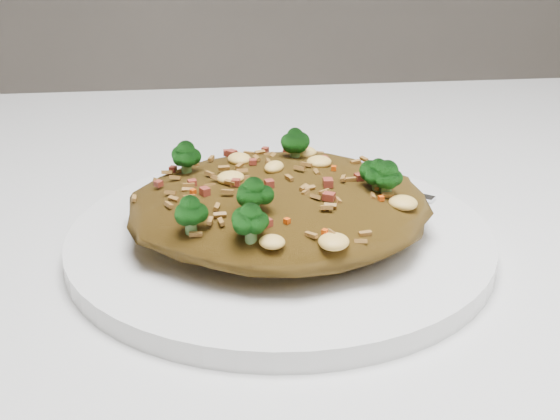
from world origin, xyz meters
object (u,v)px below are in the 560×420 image
object	(u,v)px
fried_rice	(280,195)
fork	(343,180)
plate	(280,240)
dining_table	(382,344)

from	to	relation	value
fried_rice	fork	size ratio (longest dim) A/B	1.44
plate	fried_rice	world-z (taller)	fried_rice
plate	fork	bearing A→B (deg)	54.38
plate	fork	world-z (taller)	fork
dining_table	fried_rice	bearing A→B (deg)	-169.33
plate	fork	size ratio (longest dim) A/B	2.06
fried_rice	fork	world-z (taller)	fried_rice
dining_table	plate	xyz separation A→B (m)	(-0.08, -0.01, 0.10)
fried_rice	plate	bearing A→B (deg)	80.41
dining_table	plate	bearing A→B (deg)	-169.80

